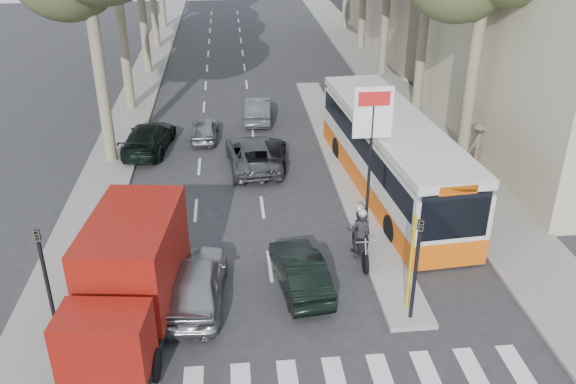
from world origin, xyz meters
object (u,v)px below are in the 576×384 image
dark_hatchback (300,271)px  motorcycle (360,233)px  silver_hatchback (196,282)px  red_truck (130,276)px  city_bus (391,153)px

dark_hatchback → motorcycle: size_ratio=1.64×
silver_hatchback → red_truck: bearing=31.7°
motorcycle → city_bus: bearing=64.7°
city_bus → motorcycle: city_bus is taller
dark_hatchback → motorcycle: (2.37, 1.76, 0.28)m
silver_hatchback → city_bus: bearing=-133.9°
silver_hatchback → motorcycle: bearing=-155.0°
dark_hatchback → city_bus: (4.77, 6.95, 1.16)m
silver_hatchback → dark_hatchback: silver_hatchback is taller
dark_hatchback → red_truck: bearing=7.8°
city_bus → red_truck: bearing=-144.9°
red_truck → city_bus: (10.04, 8.40, 0.01)m
silver_hatchback → dark_hatchback: (3.43, 0.47, -0.12)m
red_truck → city_bus: 13.09m
red_truck → dark_hatchback: bearing=22.5°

